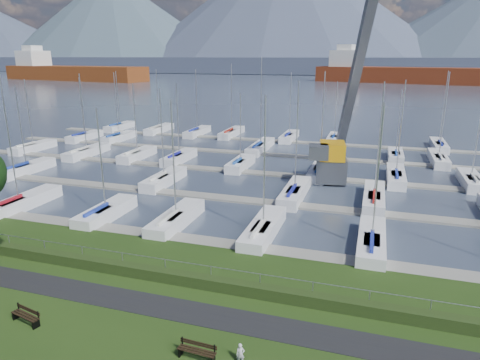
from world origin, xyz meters
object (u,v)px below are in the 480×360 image
at_px(person, 240,351).
at_px(crane, 339,130).
at_px(bench_right, 197,351).
at_px(bench_left, 26,316).

bearing_deg(person, crane, 65.40).
relative_size(bench_right, person, 1.76).
distance_m(bench_left, crane, 35.06).
height_order(bench_right, crane, crane).
distance_m(bench_right, crane, 32.81).
distance_m(person, crane, 32.25).
height_order(bench_left, person, person).
bearing_deg(bench_right, person, 15.85).
xyz_separation_m(person, crane, (1.15, 31.86, 4.81)).
bearing_deg(crane, bench_left, -119.59).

